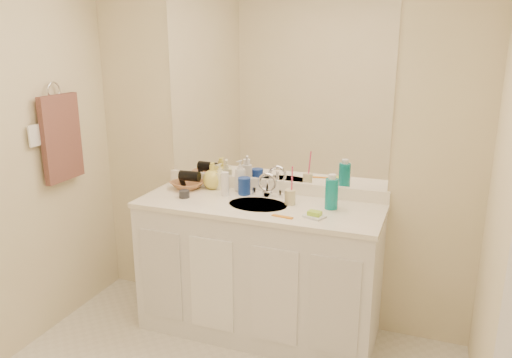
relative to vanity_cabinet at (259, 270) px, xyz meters
The scene contains 24 objects.
wall_back 0.82m from the vanity_cabinet, 90.00° to the left, with size 2.60×0.02×2.40m, color beige.
vanity_cabinet is the anchor object (origin of this frame).
countertop 0.44m from the vanity_cabinet, ahead, with size 1.52×0.57×0.03m, color white.
backsplash 0.56m from the vanity_cabinet, 90.00° to the left, with size 1.52×0.03×0.08m, color white.
sink_basin 0.44m from the vanity_cabinet, 90.00° to the right, with size 0.37×0.37×0.02m, color beige.
faucet 0.53m from the vanity_cabinet, 90.00° to the left, with size 0.02×0.02×0.11m, color silver.
mirror 1.17m from the vanity_cabinet, 90.00° to the left, with size 1.48×0.01×1.20m, color white.
blue_mug 0.55m from the vanity_cabinet, 137.25° to the left, with size 0.08×0.08×0.11m, color navy.
tan_cup 0.54m from the vanity_cabinet, 16.32° to the left, with size 0.07×0.07×0.09m, color beige.
toothbrush 0.64m from the vanity_cabinet, 15.52° to the left, with size 0.01×0.01×0.19m, color #EA3D6D.
mouthwash_bottle 0.70m from the vanity_cabinet, ahead, with size 0.08×0.08×0.18m, color #0B8285.
soap_dish 0.61m from the vanity_cabinet, 17.74° to the right, with size 0.11×0.09×0.01m, color white.
green_soap 0.63m from the vanity_cabinet, 17.74° to the right, with size 0.07×0.05×0.03m, color #A1DB35.
orange_comb 0.54m from the vanity_cabinet, 40.79° to the right, with size 0.13×0.03×0.01m, color orange.
dark_jar 0.69m from the vanity_cabinet, behind, with size 0.07×0.07×0.05m, color #2B2B30.
extra_white_bottle 0.60m from the vanity_cabinet, 164.21° to the left, with size 0.05×0.05×0.16m, color white.
soap_bottle_white 0.63m from the vanity_cabinet, 135.56° to the left, with size 0.08×0.08×0.21m, color silver.
soap_bottle_cream 0.68m from the vanity_cabinet, 150.05° to the left, with size 0.08×0.08×0.17m, color #F5F3C8.
soap_bottle_yellow 0.71m from the vanity_cabinet, 154.24° to the left, with size 0.14×0.14×0.18m, color #E9DB5A.
wicker_basket 0.75m from the vanity_cabinet, 167.45° to the left, with size 0.21×0.21×0.05m, color #9E663F.
hair_dryer 0.78m from the vanity_cabinet, 167.00° to the left, with size 0.07×0.07×0.14m, color black.
towel_ring 1.71m from the vanity_cabinet, 168.86° to the right, with size 0.11×0.11×0.01m, color silver.
hand_towel 1.52m from the vanity_cabinet, 168.69° to the right, with size 0.04×0.32×0.55m, color #4D2E29.
switch_plate 1.61m from the vanity_cabinet, 160.52° to the right, with size 0.01×0.09×0.13m, color white.
Camera 1 is at (1.01, -1.71, 1.87)m, focal length 35.00 mm.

